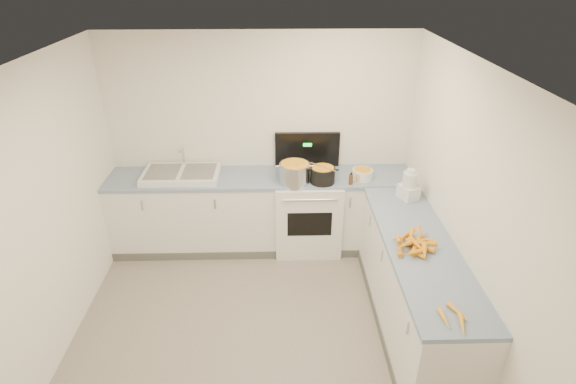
{
  "coord_description": "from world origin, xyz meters",
  "views": [
    {
      "loc": [
        0.19,
        -2.93,
        3.2
      ],
      "look_at": [
        0.3,
        1.1,
        1.05
      ],
      "focal_mm": 28.0,
      "sensor_mm": 36.0,
      "label": 1
    }
  ],
  "objects_px": {
    "spice_jar": "(358,178)",
    "extract_bottle": "(351,179)",
    "steel_pot": "(294,174)",
    "mixing_bowl": "(362,174)",
    "stove": "(308,211)",
    "sink": "(181,174)",
    "food_processor": "(409,186)",
    "black_pot": "(322,176)"
  },
  "relations": [
    {
      "from": "spice_jar",
      "to": "extract_bottle",
      "type": "bearing_deg",
      "value": -147.37
    },
    {
      "from": "steel_pot",
      "to": "mixing_bowl",
      "type": "distance_m",
      "value": 0.78
    },
    {
      "from": "mixing_bowl",
      "to": "spice_jar",
      "type": "distance_m",
      "value": 0.1
    },
    {
      "from": "stove",
      "to": "mixing_bowl",
      "type": "height_order",
      "value": "stove"
    },
    {
      "from": "sink",
      "to": "steel_pot",
      "type": "relative_size",
      "value": 2.55
    },
    {
      "from": "food_processor",
      "to": "mixing_bowl",
      "type": "bearing_deg",
      "value": 129.64
    },
    {
      "from": "sink",
      "to": "mixing_bowl",
      "type": "height_order",
      "value": "sink"
    },
    {
      "from": "sink",
      "to": "black_pot",
      "type": "distance_m",
      "value": 1.6
    },
    {
      "from": "stove",
      "to": "food_processor",
      "type": "relative_size",
      "value": 4.15
    },
    {
      "from": "extract_bottle",
      "to": "stove",
      "type": "bearing_deg",
      "value": 154.86
    },
    {
      "from": "black_pot",
      "to": "extract_bottle",
      "type": "xyz_separation_m",
      "value": [
        0.31,
        -0.06,
        -0.02
      ]
    },
    {
      "from": "sink",
      "to": "spice_jar",
      "type": "relative_size",
      "value": 9.16
    },
    {
      "from": "spice_jar",
      "to": "food_processor",
      "type": "bearing_deg",
      "value": -41.19
    },
    {
      "from": "stove",
      "to": "extract_bottle",
      "type": "height_order",
      "value": "stove"
    },
    {
      "from": "stove",
      "to": "steel_pot",
      "type": "xyz_separation_m",
      "value": [
        -0.17,
        -0.15,
        0.57
      ]
    },
    {
      "from": "sink",
      "to": "extract_bottle",
      "type": "bearing_deg",
      "value": -6.84
    },
    {
      "from": "food_processor",
      "to": "spice_jar",
      "type": "bearing_deg",
      "value": 138.81
    },
    {
      "from": "extract_bottle",
      "to": "spice_jar",
      "type": "relative_size",
      "value": 1.25
    },
    {
      "from": "mixing_bowl",
      "to": "spice_jar",
      "type": "xyz_separation_m",
      "value": [
        -0.06,
        -0.08,
        -0.01
      ]
    },
    {
      "from": "extract_bottle",
      "to": "food_processor",
      "type": "xyz_separation_m",
      "value": [
        0.55,
        -0.33,
        0.08
      ]
    },
    {
      "from": "sink",
      "to": "food_processor",
      "type": "distance_m",
      "value": 2.51
    },
    {
      "from": "stove",
      "to": "black_pot",
      "type": "bearing_deg",
      "value": -46.53
    },
    {
      "from": "sink",
      "to": "mixing_bowl",
      "type": "xyz_separation_m",
      "value": [
        2.06,
        -0.09,
        0.02
      ]
    },
    {
      "from": "mixing_bowl",
      "to": "extract_bottle",
      "type": "distance_m",
      "value": 0.21
    },
    {
      "from": "steel_pot",
      "to": "food_processor",
      "type": "distance_m",
      "value": 1.23
    },
    {
      "from": "steel_pot",
      "to": "sink",
      "type": "bearing_deg",
      "value": 172.78
    },
    {
      "from": "steel_pot",
      "to": "mixing_bowl",
      "type": "xyz_separation_m",
      "value": [
        0.77,
        0.08,
        -0.05
      ]
    },
    {
      "from": "sink",
      "to": "steel_pot",
      "type": "height_order",
      "value": "sink"
    },
    {
      "from": "black_pot",
      "to": "mixing_bowl",
      "type": "height_order",
      "value": "black_pot"
    },
    {
      "from": "black_pot",
      "to": "food_processor",
      "type": "height_order",
      "value": "food_processor"
    },
    {
      "from": "sink",
      "to": "steel_pot",
      "type": "xyz_separation_m",
      "value": [
        1.28,
        -0.16,
        0.07
      ]
    },
    {
      "from": "stove",
      "to": "black_pot",
      "type": "height_order",
      "value": "stove"
    },
    {
      "from": "black_pot",
      "to": "steel_pot",
      "type": "bearing_deg",
      "value": 178.98
    },
    {
      "from": "stove",
      "to": "food_processor",
      "type": "height_order",
      "value": "stove"
    },
    {
      "from": "stove",
      "to": "extract_bottle",
      "type": "xyz_separation_m",
      "value": [
        0.45,
        -0.21,
        0.52
      ]
    },
    {
      "from": "sink",
      "to": "black_pot",
      "type": "relative_size",
      "value": 3.12
    },
    {
      "from": "steel_pot",
      "to": "black_pot",
      "type": "xyz_separation_m",
      "value": [
        0.31,
        -0.01,
        -0.03
      ]
    },
    {
      "from": "spice_jar",
      "to": "steel_pot",
      "type": "bearing_deg",
      "value": 179.61
    },
    {
      "from": "sink",
      "to": "spice_jar",
      "type": "distance_m",
      "value": 2.01
    },
    {
      "from": "extract_bottle",
      "to": "spice_jar",
      "type": "xyz_separation_m",
      "value": [
        0.1,
        0.06,
        -0.01
      ]
    },
    {
      "from": "extract_bottle",
      "to": "sink",
      "type": "bearing_deg",
      "value": 173.16
    },
    {
      "from": "stove",
      "to": "black_pot",
      "type": "distance_m",
      "value": 0.58
    }
  ]
}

